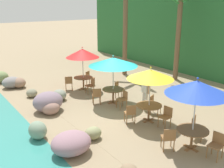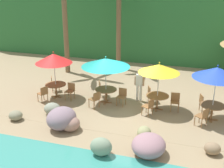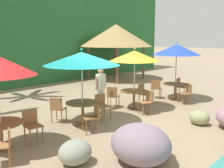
% 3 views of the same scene
% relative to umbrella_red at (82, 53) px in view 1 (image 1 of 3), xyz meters
% --- Properties ---
extents(ground_plane, '(120.00, 120.00, 0.00)m').
position_rel_umbrella_red_xyz_m(ground_plane, '(3.73, -0.18, -2.17)').
color(ground_plane, '#937F60').
extents(terrace_deck, '(18.00, 5.20, 0.01)m').
position_rel_umbrella_red_xyz_m(terrace_deck, '(3.73, -0.18, -2.16)').
color(terrace_deck, '#937F60').
rests_on(terrace_deck, ground).
extents(rock_seawall, '(14.70, 3.11, 0.92)m').
position_rel_umbrella_red_xyz_m(rock_seawall, '(2.14, -3.34, -1.81)').
color(rock_seawall, '#7B8C57').
rests_on(rock_seawall, ground).
extents(umbrella_red, '(1.91, 1.91, 2.53)m').
position_rel_umbrella_red_xyz_m(umbrella_red, '(0.00, 0.00, 0.00)').
color(umbrella_red, silver).
rests_on(umbrella_red, ground).
extents(dining_table_red, '(1.10, 1.10, 0.74)m').
position_rel_umbrella_red_xyz_m(dining_table_red, '(-0.00, -0.00, -1.55)').
color(dining_table_red, brown).
rests_on(dining_table_red, ground).
extents(chair_red_seaward, '(0.47, 0.47, 0.87)m').
position_rel_umbrella_red_xyz_m(chair_red_seaward, '(0.85, -0.01, -1.65)').
color(chair_red_seaward, olive).
rests_on(chair_red_seaward, ground).
extents(chair_red_inland, '(0.58, 0.58, 0.87)m').
position_rel_umbrella_red_xyz_m(chair_red_inland, '(-0.49, 0.70, -1.65)').
color(chair_red_inland, olive).
rests_on(chair_red_inland, ground).
extents(chair_red_left, '(0.57, 0.57, 0.87)m').
position_rel_umbrella_red_xyz_m(chair_red_left, '(-0.30, -0.80, -1.65)').
color(chair_red_left, olive).
rests_on(chair_red_left, ground).
extents(umbrella_teal, '(2.42, 2.42, 2.47)m').
position_rel_umbrella_red_xyz_m(umbrella_teal, '(2.78, 0.13, -0.02)').
color(umbrella_teal, silver).
rests_on(umbrella_teal, ground).
extents(dining_table_teal, '(1.10, 1.10, 0.74)m').
position_rel_umbrella_red_xyz_m(dining_table_teal, '(2.78, 0.13, -1.55)').
color(dining_table_teal, brown).
rests_on(dining_table_teal, ground).
extents(chair_teal_seaward, '(0.48, 0.48, 0.87)m').
position_rel_umbrella_red_xyz_m(chair_teal_seaward, '(3.64, 0.10, -1.65)').
color(chair_teal_seaward, olive).
rests_on(chair_teal_seaward, ground).
extents(chair_teal_inland, '(0.58, 0.57, 0.87)m').
position_rel_umbrella_red_xyz_m(chair_teal_inland, '(2.30, 0.83, -1.65)').
color(chair_teal_inland, olive).
rests_on(chair_teal_inland, ground).
extents(chair_teal_left, '(0.57, 0.56, 0.87)m').
position_rel_umbrella_red_xyz_m(chair_teal_left, '(2.50, -0.68, -1.65)').
color(chair_teal_left, olive).
rests_on(chair_teal_left, ground).
extents(umbrella_yellow, '(1.95, 1.95, 2.42)m').
position_rel_umbrella_red_xyz_m(umbrella_yellow, '(5.42, 0.10, -0.06)').
color(umbrella_yellow, silver).
rests_on(umbrella_yellow, ground).
extents(dining_table_yellow, '(1.10, 1.10, 0.74)m').
position_rel_umbrella_red_xyz_m(dining_table_yellow, '(5.42, 0.10, -1.55)').
color(dining_table_yellow, brown).
rests_on(dining_table_yellow, ground).
extents(chair_yellow_seaward, '(0.46, 0.46, 0.87)m').
position_rel_umbrella_red_xyz_m(chair_yellow_seaward, '(6.26, 0.27, -1.65)').
color(chair_yellow_seaward, olive).
rests_on(chair_yellow_seaward, ground).
extents(chair_yellow_inland, '(0.56, 0.56, 0.87)m').
position_rel_umbrella_red_xyz_m(chair_yellow_inland, '(4.98, 0.83, -1.65)').
color(chair_yellow_inland, olive).
rests_on(chair_yellow_inland, ground).
extents(chair_yellow_left, '(0.56, 0.55, 0.87)m').
position_rel_umbrella_red_xyz_m(chair_yellow_left, '(5.17, -0.72, -1.65)').
color(chair_yellow_left, olive).
rests_on(chair_yellow_left, ground).
extents(umbrella_blue, '(2.09, 2.09, 2.62)m').
position_rel_umbrella_red_xyz_m(umbrella_blue, '(7.95, -0.25, 0.10)').
color(umbrella_blue, silver).
rests_on(umbrella_blue, ground).
extents(dining_table_blue, '(1.10, 1.10, 0.74)m').
position_rel_umbrella_red_xyz_m(dining_table_blue, '(7.95, -0.25, -1.55)').
color(dining_table_blue, brown).
rests_on(dining_table_blue, ground).
extents(chair_blue_seaward, '(0.47, 0.48, 0.87)m').
position_rel_umbrella_red_xyz_m(chair_blue_seaward, '(8.78, -0.05, -1.65)').
color(chair_blue_seaward, olive).
rests_on(chair_blue_seaward, ground).
extents(chair_blue_inland, '(0.55, 0.55, 0.87)m').
position_rel_umbrella_red_xyz_m(chair_blue_inland, '(7.56, 0.50, -1.65)').
color(chair_blue_inland, olive).
rests_on(chair_blue_inland, ground).
extents(chair_blue_left, '(0.59, 0.58, 0.87)m').
position_rel_umbrella_red_xyz_m(chair_blue_left, '(7.57, -1.02, -1.65)').
color(chair_blue_left, olive).
rests_on(chair_blue_left, ground).
extents(palm_tree_nearest, '(3.45, 3.60, 6.12)m').
position_rel_umbrella_red_xyz_m(palm_tree_nearest, '(-1.30, 4.10, 1.86)').
color(palm_tree_nearest, brown).
rests_on(palm_tree_nearest, ground).
extents(palm_tree_second, '(3.12, 3.02, 5.66)m').
position_rel_umbrella_red_xyz_m(palm_tree_second, '(1.72, 6.03, 1.74)').
color(palm_tree_second, brown).
rests_on(palm_tree_second, ground).
extents(waiter_in_white, '(0.52, 0.21, 1.70)m').
position_rel_umbrella_red_xyz_m(waiter_in_white, '(4.35, 0.88, -1.18)').
color(waiter_in_white, white).
rests_on(waiter_in_white, ground).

